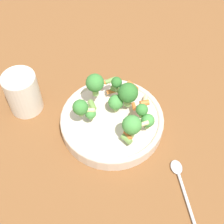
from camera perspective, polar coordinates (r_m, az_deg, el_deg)
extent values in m
plane|color=brown|center=(0.78, 0.00, -2.45)|extent=(3.00, 3.00, 0.00)
cylinder|color=beige|center=(0.77, 0.00, -1.79)|extent=(0.25, 0.25, 0.03)
torus|color=beige|center=(0.76, 0.00, -1.11)|extent=(0.25, 0.25, 0.01)
cylinder|color=#8CB766|center=(0.76, 0.68, 0.76)|extent=(0.01, 0.01, 0.01)
sphere|color=#479342|center=(0.74, 0.70, 1.81)|extent=(0.04, 0.04, 0.04)
cylinder|color=#8CB766|center=(0.74, -3.05, 3.82)|extent=(0.01, 0.01, 0.02)
sphere|color=#3D8438|center=(0.72, -3.15, 5.35)|extent=(0.04, 0.04, 0.04)
cylinder|color=#8CB766|center=(0.71, 5.38, -0.51)|extent=(0.01, 0.01, 0.01)
sphere|color=#3D8438|center=(0.70, 5.50, 0.43)|extent=(0.03, 0.03, 0.03)
cylinder|color=#8CB766|center=(0.72, 6.42, -2.47)|extent=(0.01, 0.01, 0.01)
sphere|color=#479342|center=(0.70, 6.57, -1.56)|extent=(0.03, 0.03, 0.03)
cylinder|color=#8CB766|center=(0.70, 3.52, -3.78)|extent=(0.02, 0.02, 0.02)
sphere|color=#479342|center=(0.67, 3.65, -2.35)|extent=(0.04, 0.04, 0.04)
cylinder|color=#8CB766|center=(0.75, 2.87, 1.94)|extent=(0.02, 0.02, 0.02)
sphere|color=#33722D|center=(0.73, 2.97, 3.54)|extent=(0.05, 0.05, 0.05)
cylinder|color=#8CB766|center=(0.73, -3.92, -0.92)|extent=(0.01, 0.01, 0.01)
sphere|color=#479342|center=(0.72, -3.99, -0.17)|extent=(0.03, 0.03, 0.03)
cylinder|color=#8CB766|center=(0.75, 0.83, 4.52)|extent=(0.01, 0.01, 0.01)
sphere|color=#33722D|center=(0.74, 0.85, 5.45)|extent=(0.03, 0.03, 0.03)
cylinder|color=#8CB766|center=(0.72, -5.68, -0.19)|extent=(0.01, 0.01, 0.01)
sphere|color=#3D8438|center=(0.70, -5.82, 0.87)|extent=(0.04, 0.04, 0.04)
cylinder|color=orange|center=(0.78, -0.19, 3.76)|extent=(0.02, 0.01, 0.01)
cylinder|color=orange|center=(0.72, 5.51, 0.66)|extent=(0.02, 0.03, 0.01)
cylinder|color=#729E4C|center=(0.75, -3.68, 1.23)|extent=(0.02, 0.03, 0.01)
cylinder|color=beige|center=(0.70, -4.00, 0.26)|extent=(0.02, 0.02, 0.01)
cylinder|color=orange|center=(0.77, 3.72, 4.71)|extent=(0.03, 0.03, 0.01)
cylinder|color=#729E4C|center=(0.78, 0.84, 4.12)|extent=(0.03, 0.03, 0.01)
cylinder|color=orange|center=(0.70, 2.90, -4.31)|extent=(0.02, 0.03, 0.01)
cylinder|color=beige|center=(0.69, 5.67, -2.21)|extent=(0.03, 0.01, 0.01)
cylinder|color=orange|center=(0.75, 4.08, 0.90)|extent=(0.01, 0.02, 0.01)
cylinder|color=orange|center=(0.77, -1.95, 5.49)|extent=(0.03, 0.02, 0.01)
cylinder|color=#729E4C|center=(0.70, 2.68, -4.98)|extent=(0.02, 0.03, 0.01)
cylinder|color=#729E4C|center=(0.73, -4.12, 0.29)|extent=(0.02, 0.02, 0.01)
cylinder|color=beige|center=(0.79, -2.94, 4.64)|extent=(0.02, 0.02, 0.01)
cylinder|color=beige|center=(0.78, 6.13, 2.30)|extent=(0.02, 0.02, 0.01)
cylinder|color=orange|center=(0.74, 5.97, 1.65)|extent=(0.02, 0.02, 0.01)
cylinder|color=#729E4C|center=(0.77, -0.28, 5.80)|extent=(0.03, 0.02, 0.01)
cylinder|color=silver|center=(0.81, -15.98, 3.36)|extent=(0.08, 0.08, 0.11)
torus|color=silver|center=(0.77, -16.88, 6.00)|extent=(0.08, 0.08, 0.01)
cylinder|color=silver|center=(0.70, 13.70, -15.88)|extent=(0.03, 0.13, 0.01)
ellipsoid|color=silver|center=(0.73, 11.69, -9.83)|extent=(0.03, 0.04, 0.01)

